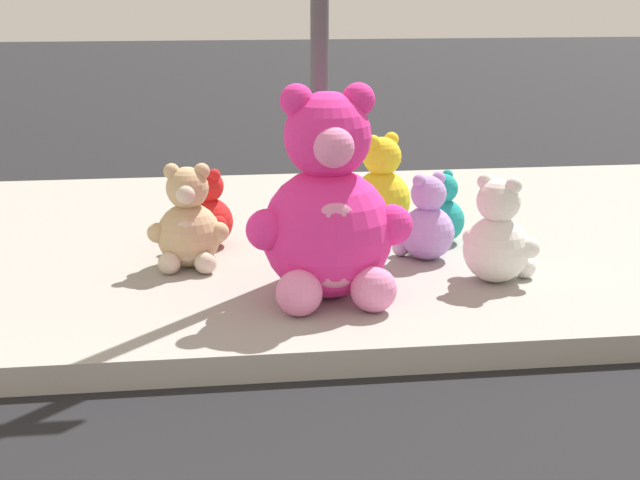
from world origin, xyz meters
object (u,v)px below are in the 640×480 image
plush_teal (441,214)px  plush_white (498,239)px  plush_yellow (379,190)px  plush_pink_large (328,215)px  plush_tan (188,226)px  plush_red (207,215)px  plush_lavender (426,224)px

plush_teal → plush_white: bearing=-82.8°
plush_yellow → plush_teal: 0.56m
plush_pink_large → plush_teal: (0.94, 1.08, -0.29)m
plush_yellow → plush_tan: size_ratio=1.05×
plush_white → plush_red: size_ratio=1.20×
plush_white → plush_red: (-1.71, 1.01, -0.04)m
plush_white → plush_teal: size_ratio=1.31×
plush_pink_large → plush_tan: plush_pink_large is taller
plush_teal → plush_tan: 1.76m
plush_red → plush_white: bearing=-30.4°
plush_red → plush_teal: (1.60, -0.10, -0.02)m
plush_pink_large → plush_teal: size_ratio=2.45×
plush_pink_large → plush_red: 1.38m
plush_pink_large → plush_white: size_ratio=1.87×
plush_red → plush_lavender: bearing=-19.3°
plush_red → plush_tan: plush_tan is taller
plush_pink_large → plush_white: bearing=9.6°
plush_lavender → plush_yellow: bearing=100.0°
plush_pink_large → plush_teal: bearing=49.1°
plush_yellow → plush_tan: 1.59m
plush_tan → plush_pink_large: bearing=-42.2°
plush_pink_large → plush_red: (-0.66, 1.18, -0.27)m
plush_yellow → plush_lavender: plush_yellow is taller
plush_lavender → plush_teal: 0.44m
plush_tan → plush_yellow: bearing=30.5°
plush_teal → plush_red: bearing=176.4°
plush_yellow → plush_white: bearing=-71.1°
plush_white → plush_teal: bearing=97.2°
plush_tan → plush_lavender: bearing=-0.6°
plush_pink_large → plush_white: 1.09m
plush_yellow → plush_white: (0.46, -1.34, -0.02)m
plush_yellow → plush_red: size_ratio=1.28×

